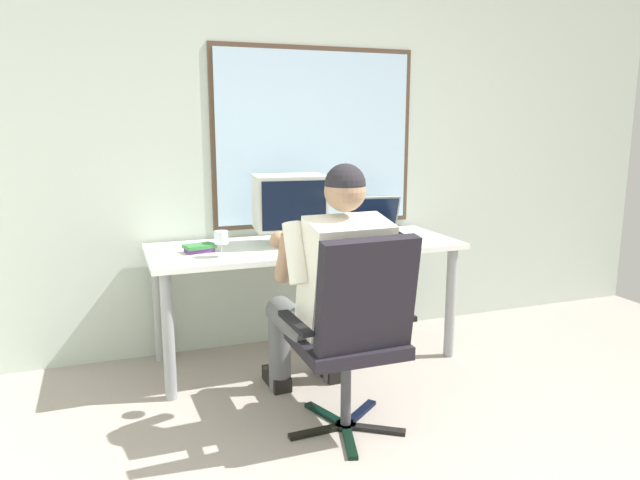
{
  "coord_description": "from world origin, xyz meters",
  "views": [
    {
      "loc": [
        -1.16,
        -1.18,
        1.44
      ],
      "look_at": [
        -0.12,
        1.66,
        0.84
      ],
      "focal_mm": 33.15,
      "sensor_mm": 36.0,
      "label": 1
    }
  ],
  "objects_px": {
    "office_chair": "(356,325)",
    "person_seated": "(332,288)",
    "laptop": "(377,226)",
    "crt_monitor": "(290,203)",
    "book_stack": "(199,248)",
    "wine_glass": "(221,239)",
    "desk": "(306,259)"
  },
  "relations": [
    {
      "from": "office_chair",
      "to": "wine_glass",
      "type": "distance_m",
      "value": 0.95
    },
    {
      "from": "crt_monitor",
      "to": "book_stack",
      "type": "height_order",
      "value": "crt_monitor"
    },
    {
      "from": "crt_monitor",
      "to": "book_stack",
      "type": "relative_size",
      "value": 2.36
    },
    {
      "from": "person_seated",
      "to": "book_stack",
      "type": "distance_m",
      "value": 0.88
    },
    {
      "from": "office_chair",
      "to": "person_seated",
      "type": "distance_m",
      "value": 0.29
    },
    {
      "from": "crt_monitor",
      "to": "laptop",
      "type": "height_order",
      "value": "crt_monitor"
    },
    {
      "from": "person_seated",
      "to": "wine_glass",
      "type": "distance_m",
      "value": 0.71
    },
    {
      "from": "wine_glass",
      "to": "book_stack",
      "type": "xyz_separation_m",
      "value": [
        -0.09,
        0.17,
        -0.08
      ]
    },
    {
      "from": "laptop",
      "to": "book_stack",
      "type": "relative_size",
      "value": 2.18
    },
    {
      "from": "wine_glass",
      "to": "book_stack",
      "type": "relative_size",
      "value": 0.77
    },
    {
      "from": "crt_monitor",
      "to": "wine_glass",
      "type": "relative_size",
      "value": 3.06
    },
    {
      "from": "desk",
      "to": "person_seated",
      "type": "distance_m",
      "value": 0.71
    },
    {
      "from": "desk",
      "to": "laptop",
      "type": "height_order",
      "value": "laptop"
    },
    {
      "from": "desk",
      "to": "person_seated",
      "type": "relative_size",
      "value": 1.46
    },
    {
      "from": "desk",
      "to": "wine_glass",
      "type": "bearing_deg",
      "value": -162.03
    },
    {
      "from": "laptop",
      "to": "wine_glass",
      "type": "bearing_deg",
      "value": -166.24
    },
    {
      "from": "laptop",
      "to": "wine_glass",
      "type": "height_order",
      "value": "laptop"
    },
    {
      "from": "office_chair",
      "to": "person_seated",
      "type": "bearing_deg",
      "value": 92.04
    },
    {
      "from": "laptop",
      "to": "wine_glass",
      "type": "xyz_separation_m",
      "value": [
        -1.05,
        -0.26,
        0.03
      ]
    },
    {
      "from": "person_seated",
      "to": "book_stack",
      "type": "height_order",
      "value": "person_seated"
    },
    {
      "from": "office_chair",
      "to": "laptop",
      "type": "height_order",
      "value": "laptop"
    },
    {
      "from": "desk",
      "to": "wine_glass",
      "type": "relative_size",
      "value": 12.88
    },
    {
      "from": "office_chair",
      "to": "laptop",
      "type": "relative_size",
      "value": 2.4
    },
    {
      "from": "book_stack",
      "to": "laptop",
      "type": "bearing_deg",
      "value": 4.48
    },
    {
      "from": "wine_glass",
      "to": "person_seated",
      "type": "bearing_deg",
      "value": -50.66
    },
    {
      "from": "desk",
      "to": "book_stack",
      "type": "relative_size",
      "value": 9.94
    },
    {
      "from": "laptop",
      "to": "crt_monitor",
      "type": "bearing_deg",
      "value": -173.35
    },
    {
      "from": "person_seated",
      "to": "wine_glass",
      "type": "xyz_separation_m",
      "value": [
        -0.43,
        0.53,
        0.17
      ]
    },
    {
      "from": "desk",
      "to": "crt_monitor",
      "type": "distance_m",
      "value": 0.36
    },
    {
      "from": "book_stack",
      "to": "desk",
      "type": "bearing_deg",
      "value": 0.63
    },
    {
      "from": "crt_monitor",
      "to": "wine_glass",
      "type": "bearing_deg",
      "value": -157.18
    },
    {
      "from": "office_chair",
      "to": "crt_monitor",
      "type": "height_order",
      "value": "crt_monitor"
    }
  ]
}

